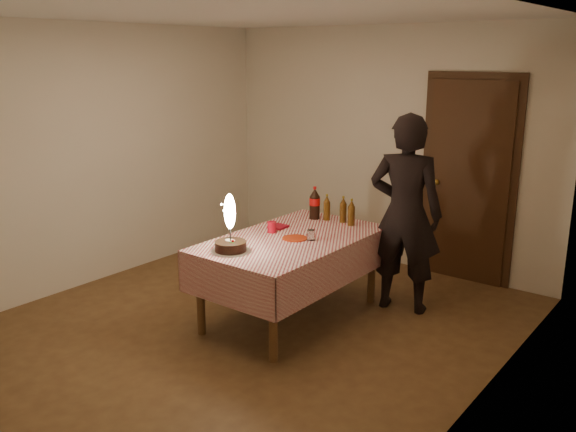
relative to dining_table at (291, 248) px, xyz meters
The scene contains 13 objects.
ground 0.75m from the dining_table, 116.89° to the right, with size 4.00×4.50×0.01m, color brown.
room_shell 1.05m from the dining_table, 117.60° to the right, with size 4.04×4.54×2.62m.
dining_table is the anchor object (origin of this frame).
birthday_cake 0.67m from the dining_table, 104.60° to the right, with size 0.32×0.32×0.48m.
red_plate 0.11m from the dining_table, 14.36° to the right, with size 0.22×0.22×0.01m, color #B5290C.
red_cup 0.28m from the dining_table, behind, with size 0.08×0.08×0.10m, color #B00C1C.
clear_cup 0.23m from the dining_table, 12.53° to the left, with size 0.07×0.07×0.09m, color silver.
napkin_stack 0.35m from the dining_table, 148.96° to the left, with size 0.15×0.15×0.02m, color #AD132A.
cola_bottle 0.71m from the dining_table, 107.70° to the left, with size 0.10×0.10×0.32m.
amber_bottle_left 0.70m from the dining_table, 96.78° to the left, with size 0.06×0.06×0.25m.
amber_bottle_right 0.71m from the dining_table, 72.39° to the left, with size 0.06×0.06×0.25m.
amber_bottle_mid 0.73m from the dining_table, 82.84° to the left, with size 0.06×0.06×0.25m.
photographer 1.07m from the dining_table, 48.80° to the left, with size 0.75×0.58×1.81m.
Camera 1 is at (3.25, -3.69, 2.30)m, focal length 38.00 mm.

